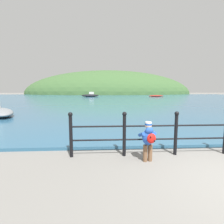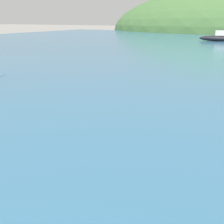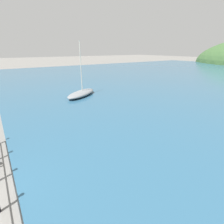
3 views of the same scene
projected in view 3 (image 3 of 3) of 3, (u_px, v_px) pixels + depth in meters
name	position (u px, v px, depth m)	size (l,w,h in m)	color
boat_twin_mast	(81.00, 93.00, 16.28)	(3.37, 4.06, 4.83)	gray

